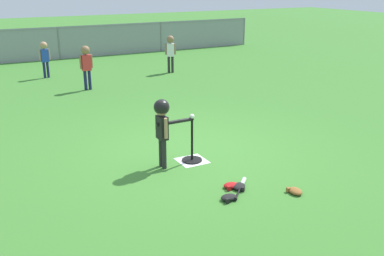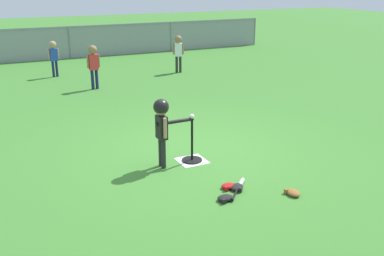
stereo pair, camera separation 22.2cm
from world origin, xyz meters
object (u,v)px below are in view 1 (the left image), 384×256
(batting_tee, at_px, (192,154))
(fielder_deep_left, at_px, (170,49))
(glove_outfield_drop, at_px, (239,186))
(fielder_near_left, at_px, (86,62))
(fielder_near_right, at_px, (45,55))
(glove_near_bats, at_px, (295,191))
(batter_child, at_px, (163,120))
(spare_bat_silver, at_px, (241,186))
(glove_tossed_aside, at_px, (231,185))
(glove_by_plate, at_px, (229,197))
(baseball_on_tee, at_px, (192,116))

(batting_tee, distance_m, fielder_deep_left, 7.09)
(glove_outfield_drop, bearing_deg, fielder_near_left, 92.02)
(fielder_near_right, bearing_deg, batting_tee, -84.07)
(batting_tee, bearing_deg, glove_near_bats, -67.36)
(batting_tee, height_order, batter_child, batter_child)
(fielder_deep_left, xyz_separation_m, spare_bat_silver, (-2.59, -7.67, -0.70))
(glove_tossed_aside, bearing_deg, glove_by_plate, -128.30)
(fielder_deep_left, height_order, glove_outfield_drop, fielder_deep_left)
(spare_bat_silver, height_order, glove_tossed_aside, glove_tossed_aside)
(batting_tee, distance_m, baseball_on_tee, 0.63)
(batter_child, distance_m, glove_near_bats, 2.16)
(spare_bat_silver, relative_size, glove_near_bats, 2.11)
(fielder_deep_left, bearing_deg, batting_tee, -112.88)
(baseball_on_tee, height_order, glove_outfield_drop, baseball_on_tee)
(glove_near_bats, bearing_deg, glove_tossed_aside, 140.55)
(batting_tee, relative_size, baseball_on_tee, 9.48)
(fielder_near_right, relative_size, glove_near_bats, 4.40)
(baseball_on_tee, xyz_separation_m, fielder_near_right, (-0.78, 7.54, -0.06))
(fielder_near_right, xyz_separation_m, glove_by_plate, (0.58, -8.93, -0.64))
(batting_tee, bearing_deg, spare_bat_silver, -82.60)
(fielder_near_right, distance_m, glove_outfield_drop, 8.79)
(glove_by_plate, xyz_separation_m, glove_tossed_aside, (0.22, 0.28, 0.00))
(spare_bat_silver, bearing_deg, fielder_deep_left, 71.31)
(glove_tossed_aside, bearing_deg, batting_tee, 91.11)
(fielder_near_left, xyz_separation_m, glove_tossed_aside, (0.15, -6.60, -0.70))
(batting_tee, relative_size, glove_tossed_aside, 2.91)
(batter_child, distance_m, glove_by_plate, 1.59)
(baseball_on_tee, relative_size, spare_bat_silver, 0.15)
(glove_by_plate, height_order, glove_outfield_drop, same)
(fielder_deep_left, bearing_deg, glove_near_bats, -104.15)
(batting_tee, height_order, fielder_deep_left, fielder_deep_left)
(glove_near_bats, bearing_deg, baseball_on_tee, 112.64)
(batter_child, xyz_separation_m, glove_tossed_aside, (0.52, -1.09, -0.73))
(fielder_deep_left, relative_size, glove_near_bats, 4.74)
(batting_tee, bearing_deg, glove_tossed_aside, -88.89)
(spare_bat_silver, height_order, glove_by_plate, glove_by_plate)
(glove_by_plate, relative_size, glove_outfield_drop, 0.83)
(fielder_near_left, relative_size, fielder_near_right, 1.09)
(batter_child, distance_m, fielder_deep_left, 7.28)
(batter_child, xyz_separation_m, spare_bat_silver, (0.65, -1.15, -0.73))
(glove_near_bats, bearing_deg, fielder_near_right, 99.09)
(glove_tossed_aside, bearing_deg, glove_near_bats, -39.45)
(batter_child, height_order, glove_near_bats, batter_child)
(fielder_near_right, height_order, glove_near_bats, fielder_near_right)
(fielder_near_left, bearing_deg, glove_outfield_drop, -87.98)
(batter_child, distance_m, glove_tossed_aside, 1.41)
(glove_by_plate, height_order, glove_tossed_aside, same)
(spare_bat_silver, xyz_separation_m, glove_near_bats, (0.54, -0.49, 0.01))
(baseball_on_tee, distance_m, batter_child, 0.50)
(fielder_near_left, height_order, fielder_deep_left, fielder_near_left)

